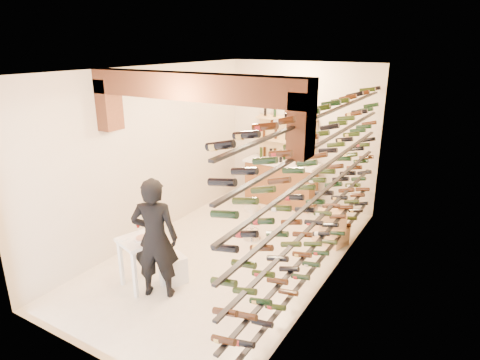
% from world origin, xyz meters
% --- Properties ---
extents(ground, '(6.00, 6.00, 0.00)m').
position_xyz_m(ground, '(0.00, 0.00, 0.00)').
color(ground, beige).
rests_on(ground, ground).
extents(room_shell, '(3.52, 6.02, 3.21)m').
position_xyz_m(room_shell, '(0.00, -0.26, 2.25)').
color(room_shell, beige).
rests_on(room_shell, ground).
extents(wine_rack, '(0.32, 5.70, 2.56)m').
position_xyz_m(wine_rack, '(1.53, 0.00, 1.55)').
color(wine_rack, black).
rests_on(wine_rack, ground).
extents(back_counter, '(1.70, 0.62, 1.29)m').
position_xyz_m(back_counter, '(-0.30, 2.65, 0.53)').
color(back_counter, brown).
rests_on(back_counter, ground).
extents(back_shelving, '(1.40, 0.31, 2.73)m').
position_xyz_m(back_shelving, '(-0.30, 2.89, 1.17)').
color(back_shelving, tan).
rests_on(back_shelving, ground).
extents(tasting_table, '(0.69, 0.69, 0.97)m').
position_xyz_m(tasting_table, '(-0.65, -1.56, 0.65)').
color(tasting_table, white).
rests_on(tasting_table, ground).
extents(white_stool, '(0.46, 0.46, 0.44)m').
position_xyz_m(white_stool, '(-0.31, -1.23, 0.22)').
color(white_stool, white).
rests_on(white_stool, ground).
extents(person, '(0.79, 0.69, 1.83)m').
position_xyz_m(person, '(-0.29, -1.60, 0.92)').
color(person, black).
rests_on(person, ground).
extents(chrome_barstool, '(0.34, 0.34, 0.66)m').
position_xyz_m(chrome_barstool, '(0.04, 0.68, 0.38)').
color(chrome_barstool, silver).
rests_on(chrome_barstool, ground).
extents(crate_lower, '(0.67, 0.56, 0.34)m').
position_xyz_m(crate_lower, '(1.37, 1.32, 0.17)').
color(crate_lower, '#E6B37E').
rests_on(crate_lower, ground).
extents(crate_upper, '(0.59, 0.52, 0.29)m').
position_xyz_m(crate_upper, '(1.37, 1.32, 0.49)').
color(crate_upper, '#E6B37E').
rests_on(crate_upper, crate_lower).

